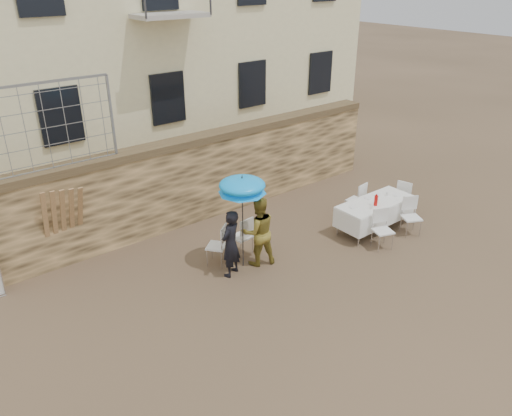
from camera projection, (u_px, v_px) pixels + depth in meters
ground at (311, 320)px, 9.46m from camera, size 80.00×80.00×0.00m
stone_wall at (174, 185)px, 12.51m from camera, size 13.00×0.50×2.20m
chain_link_fence at (36, 130)px, 9.96m from camera, size 3.20×0.06×1.80m
man_suit at (231, 244)px, 10.54m from camera, size 0.65×0.56×1.52m
woman_dress at (258, 231)px, 10.94m from camera, size 0.93×0.83×1.61m
umbrella at (242, 188)px, 10.34m from camera, size 1.02×1.02×2.02m
couple_chair_left at (216, 245)px, 11.05m from camera, size 0.67×0.67×0.96m
couple_chair_right at (242, 235)px, 11.44m from camera, size 0.52×0.52×0.96m
banquet_table at (376, 203)px, 12.43m from camera, size 2.10×0.85×0.78m
soda_bottle at (376, 201)px, 12.14m from camera, size 0.09×0.09×0.26m
table_chair_front_left at (383, 230)px, 11.68m from camera, size 0.61×0.61×0.96m
table_chair_front_right at (412, 217)px, 12.29m from camera, size 0.65×0.65×0.96m
table_chair_back at (356, 199)px, 13.22m from camera, size 0.54×0.54×0.96m
table_chair_side at (405, 196)px, 13.39m from camera, size 0.58×0.58×0.96m
wood_planks at (61, 227)px, 10.71m from camera, size 0.70×0.20×2.00m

